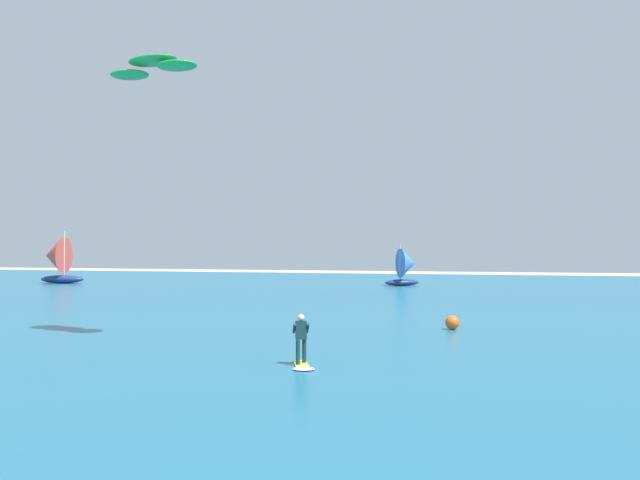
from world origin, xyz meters
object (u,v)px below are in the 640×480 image
object	(u,v)px
kite	(153,66)
sailboat_trailing	(407,267)
kitesurfer	(302,347)
sailboat_mid_left	(56,259)
marker_buoy	(452,323)

from	to	relation	value
kite	sailboat_trailing	distance (m)	44.21
kitesurfer	kite	size ratio (longest dim) A/B	0.42
sailboat_trailing	sailboat_mid_left	xyz separation A→B (m)	(-37.01, -5.29, 0.64)
kite	marker_buoy	size ratio (longest dim) A/B	7.29
kite	marker_buoy	bearing A→B (deg)	30.44
marker_buoy	kite	bearing A→B (deg)	-149.56
marker_buoy	sailboat_trailing	bearing A→B (deg)	101.29
marker_buoy	sailboat_mid_left	bearing A→B (deg)	145.26
kite	sailboat_trailing	xyz separation A→B (m)	(4.70, 42.91, -9.55)
kite	marker_buoy	distance (m)	17.72
sailboat_trailing	marker_buoy	bearing A→B (deg)	-78.71
sailboat_trailing	sailboat_mid_left	bearing A→B (deg)	-171.86
kitesurfer	sailboat_mid_left	world-z (taller)	sailboat_mid_left
kitesurfer	kite	distance (m)	14.11
kitesurfer	sailboat_trailing	bearing A→B (deg)	93.82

